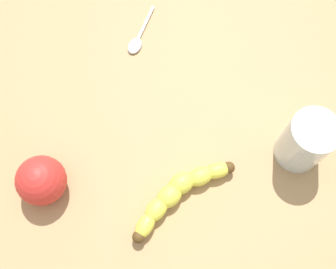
% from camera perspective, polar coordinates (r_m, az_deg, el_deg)
% --- Properties ---
extents(wooden_tabletop, '(1.20, 1.20, 0.03)m').
position_cam_1_polar(wooden_tabletop, '(0.69, 4.19, -3.69)').
color(wooden_tabletop, tan).
rests_on(wooden_tabletop, ground).
extents(banana, '(0.09, 0.19, 0.03)m').
position_cam_1_polar(banana, '(0.64, 1.57, -8.34)').
color(banana, '#E5E249').
rests_on(banana, wooden_tabletop).
extents(smoothie_glass, '(0.07, 0.07, 0.10)m').
position_cam_1_polar(smoothie_glass, '(0.66, 18.90, -0.96)').
color(smoothie_glass, silver).
rests_on(smoothie_glass, wooden_tabletop).
extents(apple_fruit, '(0.08, 0.08, 0.08)m').
position_cam_1_polar(apple_fruit, '(0.65, -17.52, -6.22)').
color(apple_fruit, red).
rests_on(apple_fruit, wooden_tabletop).
extents(teaspoon, '(0.03, 0.11, 0.01)m').
position_cam_1_polar(teaspoon, '(0.77, -4.53, 12.84)').
color(teaspoon, silver).
rests_on(teaspoon, wooden_tabletop).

